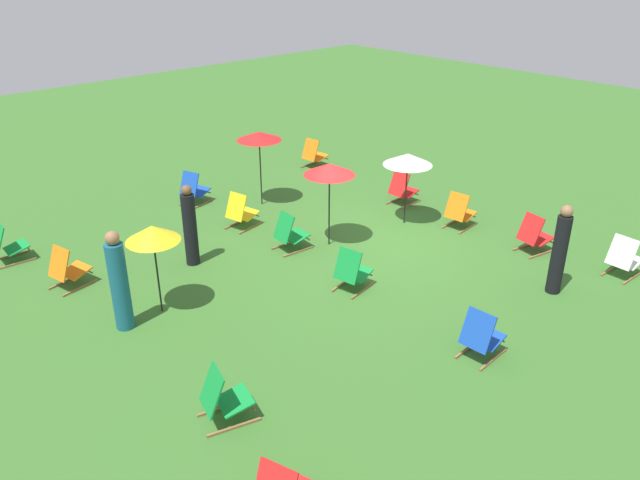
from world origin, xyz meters
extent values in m
plane|color=#386B28|center=(0.00, 0.00, 0.00)|extent=(40.00, 40.00, 0.00)
cube|color=olive|center=(-2.87, -2.38, 0.02)|extent=(0.19, 0.75, 0.04)
cube|color=olive|center=(-2.44, -2.47, 0.02)|extent=(0.19, 0.75, 0.04)
cube|color=red|center=(-2.67, -2.53, 0.27)|extent=(0.56, 0.52, 0.13)
cube|color=red|center=(-2.61, -2.23, 0.55)|extent=(0.52, 0.34, 0.57)
cylinder|color=olive|center=(-2.71, -2.72, 0.20)|extent=(0.44, 0.12, 0.03)
cube|color=olive|center=(2.26, 1.24, 0.02)|extent=(0.18, 0.75, 0.04)
cube|color=olive|center=(2.69, 1.32, 0.02)|extent=(0.18, 0.75, 0.04)
cube|color=yellow|center=(2.49, 1.18, 0.27)|extent=(0.56, 0.52, 0.13)
cube|color=yellow|center=(2.43, 1.47, 0.55)|extent=(0.52, 0.34, 0.57)
cylinder|color=olive|center=(2.53, 0.98, 0.20)|extent=(0.44, 0.11, 0.03)
cube|color=olive|center=(4.21, -2.74, 0.02)|extent=(0.10, 0.76, 0.04)
cube|color=olive|center=(4.64, -2.70, 0.02)|extent=(0.10, 0.76, 0.04)
cube|color=orange|center=(4.43, -2.82, 0.27)|extent=(0.51, 0.47, 0.13)
cube|color=orange|center=(4.41, -2.52, 0.55)|extent=(0.50, 0.29, 0.57)
cylinder|color=olive|center=(4.45, -3.02, 0.20)|extent=(0.44, 0.07, 0.03)
cube|color=olive|center=(-4.22, 1.46, 0.02)|extent=(0.07, 0.76, 0.04)
cube|color=olive|center=(-3.78, 1.48, 0.02)|extent=(0.07, 0.76, 0.04)
cube|color=#1947B7|center=(-3.99, 1.37, 0.27)|extent=(0.50, 0.45, 0.13)
cube|color=#1947B7|center=(-4.01, 1.67, 0.55)|extent=(0.49, 0.27, 0.57)
cylinder|color=olive|center=(-3.99, 1.17, 0.20)|extent=(0.44, 0.05, 0.03)
cube|color=olive|center=(-1.08, -2.33, 0.02)|extent=(0.09, 0.76, 0.04)
cube|color=olive|center=(-0.64, -2.30, 0.02)|extent=(0.09, 0.76, 0.04)
cube|color=orange|center=(-0.85, -2.41, 0.27)|extent=(0.51, 0.47, 0.13)
cube|color=orange|center=(-0.87, -2.11, 0.55)|extent=(0.50, 0.28, 0.57)
cylinder|color=olive|center=(-0.84, -2.61, 0.20)|extent=(0.44, 0.06, 0.03)
cube|color=olive|center=(-2.72, 5.28, 0.02)|extent=(0.25, 0.74, 0.04)
cube|color=olive|center=(-2.30, 5.15, 0.02)|extent=(0.25, 0.74, 0.04)
cube|color=#148C38|center=(-2.53, 5.12, 0.27)|extent=(0.58, 0.55, 0.13)
cube|color=#148C38|center=(-2.45, 5.41, 0.55)|extent=(0.53, 0.37, 0.57)
cylinder|color=olive|center=(-2.59, 4.93, 0.20)|extent=(0.43, 0.15, 0.03)
cube|color=olive|center=(4.06, 5.71, 0.02)|extent=(0.08, 0.76, 0.04)
cube|color=olive|center=(4.50, 5.68, 0.02)|extent=(0.08, 0.76, 0.04)
cube|color=#148C38|center=(4.27, 5.60, 0.27)|extent=(0.51, 0.46, 0.13)
cylinder|color=olive|center=(4.26, 5.40, 0.20)|extent=(0.44, 0.05, 0.03)
cube|color=olive|center=(-4.57, -2.74, 0.02)|extent=(0.08, 0.76, 0.04)
cube|color=olive|center=(-4.13, -2.77, 0.02)|extent=(0.08, 0.76, 0.04)
cube|color=white|center=(-4.36, -2.86, 0.27)|extent=(0.50, 0.46, 0.13)
cube|color=white|center=(-4.34, -2.56, 0.55)|extent=(0.49, 0.27, 0.57)
cylinder|color=olive|center=(-4.37, -3.06, 0.20)|extent=(0.44, 0.05, 0.03)
cube|color=olive|center=(4.20, 1.21, 0.02)|extent=(0.26, 0.74, 0.04)
cube|color=olive|center=(4.62, 1.34, 0.02)|extent=(0.26, 0.74, 0.04)
cube|color=#1947B7|center=(4.44, 1.18, 0.27)|extent=(0.59, 0.55, 0.13)
cube|color=#1947B7|center=(4.35, 1.47, 0.55)|extent=(0.53, 0.38, 0.57)
cylinder|color=olive|center=(4.50, 0.99, 0.20)|extent=(0.43, 0.15, 0.03)
cube|color=olive|center=(0.63, 1.23, 0.02)|extent=(0.11, 0.76, 0.04)
cube|color=olive|center=(1.07, 1.19, 0.02)|extent=(0.11, 0.76, 0.04)
cube|color=#148C38|center=(0.84, 1.11, 0.27)|extent=(0.52, 0.48, 0.13)
cube|color=#148C38|center=(0.87, 1.41, 0.55)|extent=(0.50, 0.29, 0.57)
cylinder|color=olive|center=(0.82, 0.91, 0.20)|extent=(0.44, 0.07, 0.03)
cube|color=olive|center=(2.26, 5.19, 0.02)|extent=(0.19, 0.75, 0.04)
cube|color=olive|center=(2.69, 5.28, 0.02)|extent=(0.19, 0.75, 0.04)
cube|color=orange|center=(2.50, 5.14, 0.27)|extent=(0.56, 0.52, 0.13)
cube|color=orange|center=(2.43, 5.43, 0.55)|extent=(0.52, 0.34, 0.57)
cylinder|color=olive|center=(2.54, 4.94, 0.20)|extent=(0.44, 0.12, 0.03)
cube|color=olive|center=(-1.38, 1.40, 0.02)|extent=(0.17, 0.75, 0.04)
cube|color=olive|center=(-0.95, 1.47, 0.02)|extent=(0.17, 0.75, 0.04)
cube|color=#148C38|center=(-1.15, 1.34, 0.27)|extent=(0.55, 0.51, 0.13)
cube|color=#148C38|center=(-1.20, 1.63, 0.55)|extent=(0.52, 0.33, 0.57)
cylinder|color=olive|center=(-1.11, 1.14, 0.20)|extent=(0.44, 0.10, 0.03)
cube|color=olive|center=(0.70, -2.45, 0.02)|extent=(0.04, 0.76, 0.04)
cube|color=olive|center=(1.14, -2.45, 0.02)|extent=(0.04, 0.76, 0.04)
cube|color=red|center=(0.92, -2.55, 0.27)|extent=(0.48, 0.44, 0.13)
cube|color=red|center=(0.92, -2.25, 0.55)|extent=(0.48, 0.25, 0.57)
cylinder|color=olive|center=(0.93, -2.75, 0.20)|extent=(0.44, 0.03, 0.03)
cylinder|color=black|center=(0.54, 4.47, 0.80)|extent=(0.03, 0.03, 1.61)
cone|color=yellow|center=(0.54, 4.47, 1.50)|extent=(0.91, 0.91, 0.27)
cylinder|color=black|center=(0.13, -1.55, 0.81)|extent=(0.03, 0.03, 1.63)
cone|color=white|center=(0.13, -1.55, 1.52)|extent=(1.09, 1.09, 0.25)
cylinder|color=black|center=(3.25, 0.14, 0.90)|extent=(0.03, 0.03, 1.80)
cone|color=red|center=(3.25, 0.14, 1.72)|extent=(1.06, 1.06, 0.21)
cylinder|color=black|center=(0.49, 0.49, 0.89)|extent=(0.03, 0.03, 1.78)
cone|color=red|center=(0.49, 0.49, 1.68)|extent=(1.06, 1.06, 0.24)
cylinder|color=black|center=(-3.76, -1.17, 0.75)|extent=(0.37, 0.37, 1.51)
sphere|color=#936647|center=(-3.76, -1.17, 1.61)|extent=(0.22, 0.22, 0.22)
cylinder|color=#195972|center=(0.51, 5.18, 0.77)|extent=(0.41, 0.41, 1.54)
sphere|color=#936647|center=(0.51, 5.18, 1.65)|extent=(0.23, 0.23, 0.23)
cylinder|color=black|center=(1.71, 3.09, 0.74)|extent=(0.31, 0.31, 1.47)
sphere|color=brown|center=(1.71, 3.09, 1.57)|extent=(0.21, 0.21, 0.21)
camera|label=1|loc=(-8.22, 8.82, 5.88)|focal=35.29mm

